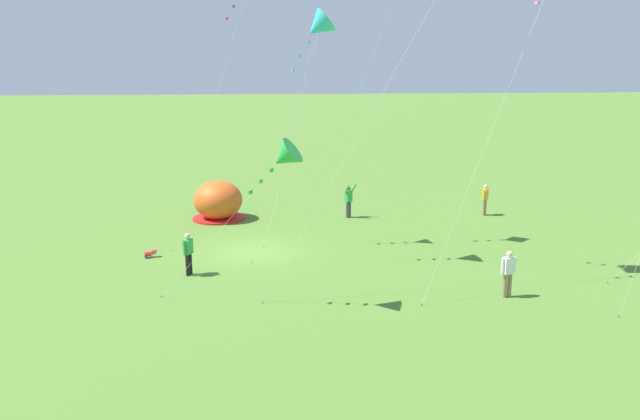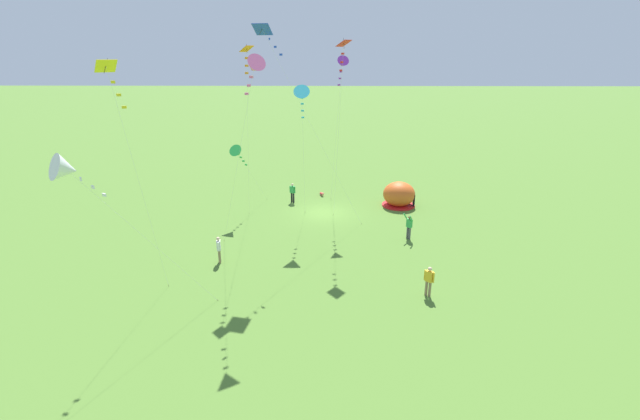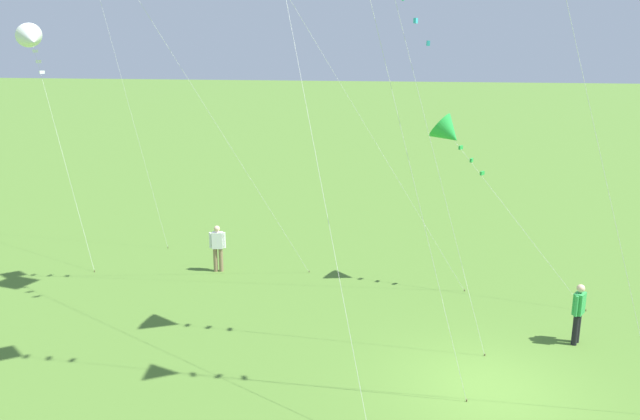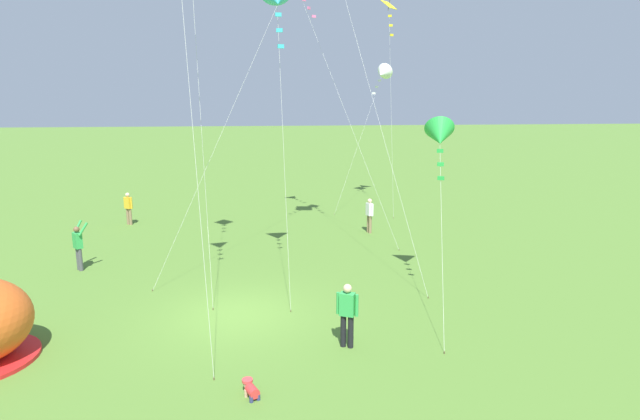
% 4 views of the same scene
% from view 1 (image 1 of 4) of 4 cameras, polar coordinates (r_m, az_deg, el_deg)
% --- Properties ---
extents(ground_plane, '(300.00, 300.00, 0.00)m').
position_cam_1_polar(ground_plane, '(28.01, -6.13, -3.83)').
color(ground_plane, '#517A2D').
extents(popup_tent, '(2.81, 2.81, 2.10)m').
position_cam_1_polar(popup_tent, '(33.92, -9.30, 0.82)').
color(popup_tent, '#D8591E').
rests_on(popup_tent, ground).
extents(toddler_crawling, '(0.38, 0.55, 0.32)m').
position_cam_1_polar(toddler_crawling, '(28.02, -15.24, -3.85)').
color(toddler_crawling, red).
rests_on(toddler_crawling, ground).
extents(person_arms_raised, '(0.68, 0.72, 1.89)m').
position_cam_1_polar(person_arms_raised, '(33.86, 2.64, 0.96)').
color(person_arms_raised, '#4C4C51').
rests_on(person_arms_raised, ground).
extents(person_center_field, '(0.32, 0.58, 1.72)m').
position_cam_1_polar(person_center_field, '(23.32, 16.83, -5.39)').
color(person_center_field, '#8C7251').
rests_on(person_center_field, ground).
extents(person_near_tent, '(0.53, 0.39, 1.72)m').
position_cam_1_polar(person_near_tent, '(25.14, -11.96, -3.75)').
color(person_near_tent, black).
rests_on(person_near_tent, ground).
extents(person_with_toddler, '(0.48, 0.42, 1.72)m').
position_cam_1_polar(person_with_toddler, '(35.53, 14.85, 1.06)').
color(person_with_toddler, '#8C7251').
rests_on(person_with_toddler, ground).
extents(kite_cyan, '(1.13, 3.52, 10.30)m').
position_cam_1_polar(kite_cyan, '(25.37, -0.19, 16.41)').
color(kite_cyan, silver).
rests_on(kite_cyan, ground).
extents(kite_green, '(2.11, 5.15, 5.85)m').
position_cam_1_polar(kite_green, '(20.38, -3.31, 4.85)').
color(kite_green, silver).
rests_on(kite_green, ground).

